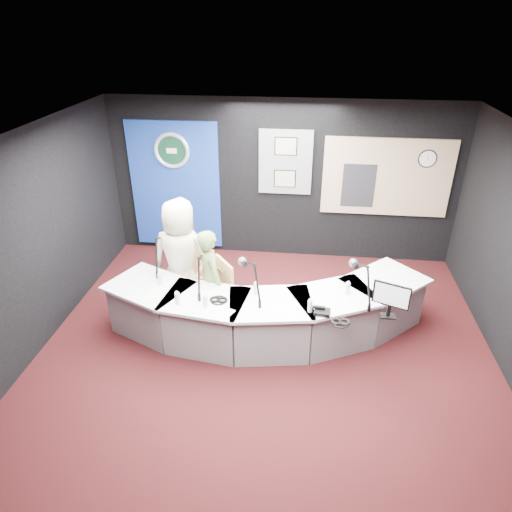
# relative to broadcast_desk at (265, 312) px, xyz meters

# --- Properties ---
(ground) EXTENTS (6.00, 6.00, 0.00)m
(ground) POSITION_rel_broadcast_desk_xyz_m (0.05, -0.55, -0.38)
(ground) COLOR black
(ground) RESTS_ON ground
(ceiling) EXTENTS (6.00, 6.00, 0.02)m
(ceiling) POSITION_rel_broadcast_desk_xyz_m (0.05, -0.55, 2.42)
(ceiling) COLOR silver
(ceiling) RESTS_ON ground
(wall_back) EXTENTS (6.00, 0.02, 2.80)m
(wall_back) POSITION_rel_broadcast_desk_xyz_m (0.05, 2.45, 1.02)
(wall_back) COLOR black
(wall_back) RESTS_ON ground
(wall_left) EXTENTS (0.02, 6.00, 2.80)m
(wall_left) POSITION_rel_broadcast_desk_xyz_m (-2.95, -0.55, 1.02)
(wall_left) COLOR black
(wall_left) RESTS_ON ground
(broadcast_desk) EXTENTS (4.50, 1.90, 0.75)m
(broadcast_desk) POSITION_rel_broadcast_desk_xyz_m (0.00, 0.00, 0.00)
(broadcast_desk) COLOR silver
(broadcast_desk) RESTS_ON ground
(backdrop_panel) EXTENTS (1.60, 0.05, 2.30)m
(backdrop_panel) POSITION_rel_broadcast_desk_xyz_m (-1.85, 2.42, 0.88)
(backdrop_panel) COLOR navy
(backdrop_panel) RESTS_ON wall_back
(agency_seal) EXTENTS (0.63, 0.07, 0.63)m
(agency_seal) POSITION_rel_broadcast_desk_xyz_m (-1.85, 2.38, 1.52)
(agency_seal) COLOR silver
(agency_seal) RESTS_ON backdrop_panel
(seal_center) EXTENTS (0.48, 0.01, 0.48)m
(seal_center) POSITION_rel_broadcast_desk_xyz_m (-1.85, 2.38, 1.52)
(seal_center) COLOR #0D301E
(seal_center) RESTS_ON backdrop_panel
(pinboard) EXTENTS (0.90, 0.04, 1.10)m
(pinboard) POSITION_rel_broadcast_desk_xyz_m (0.10, 2.42, 1.38)
(pinboard) COLOR slate
(pinboard) RESTS_ON wall_back
(framed_photo_upper) EXTENTS (0.34, 0.02, 0.27)m
(framed_photo_upper) POSITION_rel_broadcast_desk_xyz_m (0.10, 2.39, 1.65)
(framed_photo_upper) COLOR gray
(framed_photo_upper) RESTS_ON pinboard
(framed_photo_lower) EXTENTS (0.34, 0.02, 0.27)m
(framed_photo_lower) POSITION_rel_broadcast_desk_xyz_m (0.10, 2.39, 1.09)
(framed_photo_lower) COLOR gray
(framed_photo_lower) RESTS_ON pinboard
(booth_window_frame) EXTENTS (2.12, 0.06, 1.32)m
(booth_window_frame) POSITION_rel_broadcast_desk_xyz_m (1.80, 2.42, 1.18)
(booth_window_frame) COLOR tan
(booth_window_frame) RESTS_ON wall_back
(booth_glow) EXTENTS (2.00, 0.02, 1.20)m
(booth_glow) POSITION_rel_broadcast_desk_xyz_m (1.80, 2.41, 1.18)
(booth_glow) COLOR beige
(booth_glow) RESTS_ON booth_window_frame
(equipment_rack) EXTENTS (0.55, 0.02, 0.75)m
(equipment_rack) POSITION_rel_broadcast_desk_xyz_m (1.35, 2.39, 1.03)
(equipment_rack) COLOR black
(equipment_rack) RESTS_ON booth_window_frame
(wall_clock) EXTENTS (0.28, 0.01, 0.28)m
(wall_clock) POSITION_rel_broadcast_desk_xyz_m (2.40, 2.39, 1.52)
(wall_clock) COLOR white
(wall_clock) RESTS_ON booth_window_frame
(armchair_left) EXTENTS (0.58, 0.58, 1.01)m
(armchair_left) POSITION_rel_broadcast_desk_xyz_m (-1.25, 0.45, 0.13)
(armchair_left) COLOR tan
(armchair_left) RESTS_ON ground
(armchair_right) EXTENTS (0.70, 0.70, 0.89)m
(armchair_right) POSITION_rel_broadcast_desk_xyz_m (-0.78, 0.18, 0.07)
(armchair_right) COLOR tan
(armchair_right) RESTS_ON ground
(draped_jacket) EXTENTS (0.50, 0.11, 0.70)m
(draped_jacket) POSITION_rel_broadcast_desk_xyz_m (-1.27, 0.70, 0.24)
(draped_jacket) COLOR gray
(draped_jacket) RESTS_ON armchair_left
(person_man) EXTENTS (0.92, 0.65, 1.78)m
(person_man) POSITION_rel_broadcast_desk_xyz_m (-1.25, 0.45, 0.51)
(person_man) COLOR beige
(person_man) RESTS_ON ground
(person_woman) EXTENTS (0.60, 0.64, 1.48)m
(person_woman) POSITION_rel_broadcast_desk_xyz_m (-0.78, 0.18, 0.36)
(person_woman) COLOR olive
(person_woman) RESTS_ON ground
(computer_monitor) EXTENTS (0.45, 0.20, 0.32)m
(computer_monitor) POSITION_rel_broadcast_desk_xyz_m (1.54, -0.46, 0.70)
(computer_monitor) COLOR black
(computer_monitor) RESTS_ON broadcast_desk
(desk_phone) EXTENTS (0.21, 0.17, 0.05)m
(desk_phone) POSITION_rel_broadcast_desk_xyz_m (0.75, -0.49, 0.40)
(desk_phone) COLOR black
(desk_phone) RESTS_ON broadcast_desk
(headphones_near) EXTENTS (0.24, 0.24, 0.04)m
(headphones_near) POSITION_rel_broadcast_desk_xyz_m (0.97, -0.65, 0.39)
(headphones_near) COLOR black
(headphones_near) RESTS_ON broadcast_desk
(headphones_far) EXTENTS (0.24, 0.24, 0.04)m
(headphones_far) POSITION_rel_broadcast_desk_xyz_m (-0.56, -0.36, 0.39)
(headphones_far) COLOR black
(headphones_far) RESTS_ON broadcast_desk
(paper_stack) EXTENTS (0.21, 0.29, 0.00)m
(paper_stack) POSITION_rel_broadcast_desk_xyz_m (-1.43, -0.29, 0.38)
(paper_stack) COLOR white
(paper_stack) RESTS_ON broadcast_desk
(notepad) EXTENTS (0.29, 0.33, 0.00)m
(notepad) POSITION_rel_broadcast_desk_xyz_m (-0.46, -0.64, 0.38)
(notepad) COLOR white
(notepad) RESTS_ON broadcast_desk
(boom_mic_a) EXTENTS (0.19, 0.74, 0.60)m
(boom_mic_a) POSITION_rel_broadcast_desk_xyz_m (-1.54, 0.41, 0.68)
(boom_mic_a) COLOR black
(boom_mic_a) RESTS_ON broadcast_desk
(boom_mic_b) EXTENTS (0.18, 0.74, 0.60)m
(boom_mic_b) POSITION_rel_broadcast_desk_xyz_m (-0.84, -0.07, 0.68)
(boom_mic_b) COLOR black
(boom_mic_b) RESTS_ON broadcast_desk
(boom_mic_c) EXTENTS (0.41, 0.67, 0.60)m
(boom_mic_c) POSITION_rel_broadcast_desk_xyz_m (-0.17, -0.17, 0.68)
(boom_mic_c) COLOR black
(boom_mic_c) RESTS_ON broadcast_desk
(boom_mic_d) EXTENTS (0.30, 0.71, 0.60)m
(boom_mic_d) POSITION_rel_broadcast_desk_xyz_m (1.23, -0.07, 0.68)
(boom_mic_d) COLOR black
(boom_mic_d) RESTS_ON broadcast_desk
(water_bottles) EXTENTS (3.07, 0.57, 0.18)m
(water_bottles) POSITION_rel_broadcast_desk_xyz_m (0.09, -0.25, 0.46)
(water_bottles) COLOR silver
(water_bottles) RESTS_ON broadcast_desk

